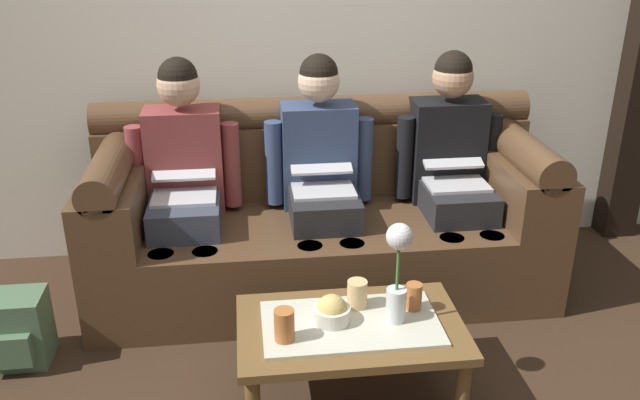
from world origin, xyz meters
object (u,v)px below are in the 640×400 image
(flower_vase, at_px, (398,268))
(cup_near_right, at_px, (284,325))
(coffee_table, at_px, (351,334))
(cup_far_center, at_px, (414,296))
(person_left, at_px, (184,174))
(person_middle, at_px, (321,168))
(person_right, at_px, (452,163))
(snack_bowl, at_px, (332,311))
(cup_near_left, at_px, (357,294))
(backpack_left, at_px, (15,330))
(couch, at_px, (321,219))

(flower_vase, xyz_separation_m, cup_near_right, (-0.44, -0.08, -0.17))
(coffee_table, bearing_deg, cup_far_center, 14.32)
(flower_vase, bearing_deg, cup_near_right, -170.05)
(person_left, distance_m, person_middle, 0.69)
(person_right, height_order, snack_bowl, person_right)
(person_left, distance_m, coffee_table, 1.23)
(person_left, xyz_separation_m, cup_near_left, (0.73, -0.85, -0.23))
(person_middle, distance_m, cup_far_center, 0.96)
(flower_vase, xyz_separation_m, backpack_left, (-1.60, 0.43, -0.44))
(person_middle, bearing_deg, person_left, 180.00)
(flower_vase, bearing_deg, person_right, 62.26)
(couch, relative_size, person_middle, 1.90)
(person_middle, bearing_deg, cup_near_right, -104.33)
(couch, bearing_deg, flower_vase, -79.70)
(flower_vase, relative_size, snack_bowl, 2.83)
(coffee_table, distance_m, cup_near_left, 0.16)
(person_left, bearing_deg, flower_vase, -48.30)
(couch, xyz_separation_m, snack_bowl, (-0.07, -0.95, 0.04))
(person_right, height_order, cup_far_center, person_right)
(flower_vase, distance_m, snack_bowl, 0.31)
(person_middle, distance_m, cup_near_left, 0.88)
(coffee_table, xyz_separation_m, snack_bowl, (-0.07, 0.02, 0.10))
(cup_near_left, height_order, cup_far_center, cup_near_left)
(flower_vase, height_order, backpack_left, flower_vase)
(flower_vase, bearing_deg, cup_near_left, 138.41)
(backpack_left, bearing_deg, cup_far_center, -11.71)
(cup_near_left, height_order, cup_near_right, cup_near_right)
(coffee_table, distance_m, flower_vase, 0.34)
(cup_near_left, height_order, backpack_left, cup_near_left)
(person_left, xyz_separation_m, person_middle, (0.69, -0.00, 0.00))
(cup_near_left, relative_size, cup_far_center, 1.04)
(couch, relative_size, cup_near_right, 18.13)
(couch, distance_m, cup_near_right, 1.09)
(flower_vase, relative_size, cup_near_left, 3.62)
(person_middle, relative_size, cup_far_center, 10.99)
(person_right, xyz_separation_m, snack_bowl, (-0.76, -0.95, -0.25))
(person_left, height_order, backpack_left, person_left)
(couch, xyz_separation_m, cup_near_right, (-0.27, -1.05, 0.06))
(coffee_table, height_order, flower_vase, flower_vase)
(coffee_table, height_order, snack_bowl, snack_bowl)
(person_right, distance_m, flower_vase, 1.10)
(couch, distance_m, cup_far_center, 0.94)
(cup_near_left, bearing_deg, cup_far_center, -10.75)
(person_right, relative_size, backpack_left, 3.70)
(person_middle, distance_m, person_right, 0.69)
(coffee_table, height_order, cup_far_center, cup_far_center)
(person_middle, height_order, flower_vase, person_middle)
(cup_far_center, bearing_deg, person_middle, 106.74)
(person_left, relative_size, backpack_left, 3.70)
(person_left, height_order, cup_near_right, person_left)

